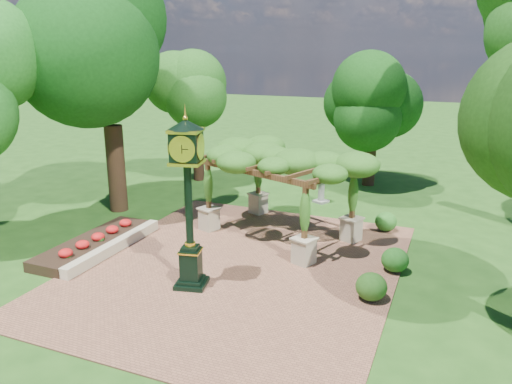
% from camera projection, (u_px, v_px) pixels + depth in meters
% --- Properties ---
extents(ground, '(120.00, 120.00, 0.00)m').
position_uv_depth(ground, '(225.00, 280.00, 15.56)').
color(ground, '#1E4714').
rests_on(ground, ground).
extents(brick_plaza, '(10.00, 12.00, 0.04)m').
position_uv_depth(brick_plaza, '(239.00, 267.00, 16.44)').
color(brick_plaza, brown).
rests_on(brick_plaza, ground).
extents(border_wall, '(0.35, 5.00, 0.40)m').
position_uv_depth(border_wall, '(115.00, 247.00, 17.64)').
color(border_wall, '#C6B793').
rests_on(border_wall, ground).
extents(flower_bed, '(1.50, 5.00, 0.36)m').
position_uv_depth(flower_bed, '(94.00, 244.00, 17.98)').
color(flower_bed, red).
rests_on(flower_bed, ground).
extents(pedestal_clock, '(1.22, 1.22, 5.15)m').
position_uv_depth(pedestal_clock, '(188.00, 189.00, 14.29)').
color(pedestal_clock, black).
rests_on(pedestal_clock, brick_plaza).
extents(pergola, '(6.36, 5.15, 3.46)m').
position_uv_depth(pergola, '(279.00, 164.00, 18.49)').
color(pergola, tan).
rests_on(pergola, brick_plaza).
extents(sundial, '(0.77, 0.77, 1.06)m').
position_uv_depth(sundial, '(321.00, 193.00, 23.32)').
color(sundial, gray).
rests_on(sundial, ground).
extents(shrub_front, '(1.17, 1.17, 0.80)m').
position_uv_depth(shrub_front, '(371.00, 287.00, 14.17)').
color(shrub_front, '#245117').
rests_on(shrub_front, brick_plaza).
extents(shrub_mid, '(1.08, 1.08, 0.79)m').
position_uv_depth(shrub_mid, '(395.00, 260.00, 15.99)').
color(shrub_mid, '#1F5919').
rests_on(shrub_mid, brick_plaza).
extents(shrub_back, '(1.05, 1.05, 0.76)m').
position_uv_depth(shrub_back, '(386.00, 222.00, 19.57)').
color(shrub_back, '#225A1A').
rests_on(shrub_back, brick_plaza).
extents(tree_west_near, '(5.56, 5.56, 9.81)m').
position_uv_depth(tree_west_near, '(107.00, 54.00, 20.49)').
color(tree_west_near, '#382416').
rests_on(tree_west_near, ground).
extents(tree_west_far, '(3.21, 3.21, 6.76)m').
position_uv_depth(tree_west_far, '(196.00, 95.00, 26.21)').
color(tree_west_far, black).
rests_on(tree_west_far, ground).
extents(tree_north, '(3.53, 3.53, 6.49)m').
position_uv_depth(tree_north, '(373.00, 100.00, 25.26)').
color(tree_north, '#372316').
rests_on(tree_north, ground).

